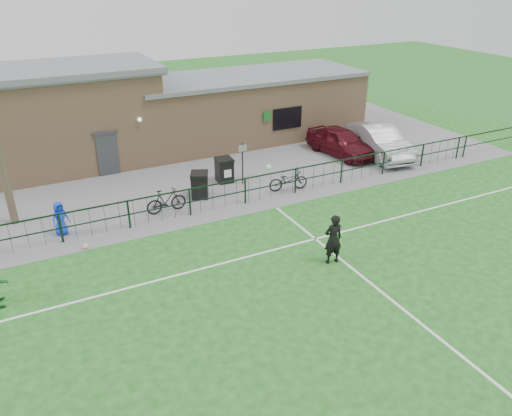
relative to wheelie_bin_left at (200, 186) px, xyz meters
name	(u,v)px	position (x,y,z in m)	size (l,w,h in m)	color
ground	(332,313)	(0.50, -9.51, -0.55)	(90.00, 90.00, 0.00)	#1A5B1B
paving_strip	(181,166)	(0.50, 3.99, -0.54)	(34.00, 13.00, 0.02)	slate
pitch_line_touch	(226,210)	(0.50, -1.71, -0.55)	(28.00, 0.10, 0.01)	white
pitch_line_mid	(269,251)	(0.50, -5.51, -0.55)	(28.00, 0.10, 0.01)	white
pitch_line_perp	(385,295)	(2.50, -9.51, -0.55)	(0.10, 16.00, 0.01)	white
perimeter_fence	(224,195)	(0.50, -1.51, 0.05)	(28.00, 0.10, 1.20)	black
wheelie_bin_left	(200,186)	(0.00, 0.00, 0.00)	(0.70, 0.80, 1.07)	black
wheelie_bin_right	(224,171)	(1.68, 1.16, 0.00)	(0.71, 0.80, 1.07)	black
sign_post	(243,164)	(2.33, 0.50, 0.47)	(0.06, 0.06, 2.00)	black
car_maroon	(341,141)	(8.81, 1.78, 0.21)	(1.75, 4.34, 1.48)	#4A0D16
car_silver	(379,141)	(10.52, 0.72, 0.29)	(1.74, 4.98, 1.64)	#9D9FA4
bicycle_d	(166,201)	(-1.78, -0.80, -0.02)	(0.48, 1.71, 1.03)	black
bicycle_e	(288,180)	(3.86, -1.10, -0.05)	(0.63, 1.82, 0.96)	black
spectator_child	(60,218)	(-5.93, -0.87, 0.14)	(0.66, 0.43, 1.35)	blue
goalkeeper_kick	(332,238)	(2.10, -7.06, 0.38)	(1.06, 3.92, 2.50)	black
ball_ground	(86,246)	(-5.34, -2.37, -0.44)	(0.22, 0.22, 0.22)	white
clubhouse	(144,112)	(-0.38, 6.99, 1.67)	(24.25, 5.40, 4.96)	tan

